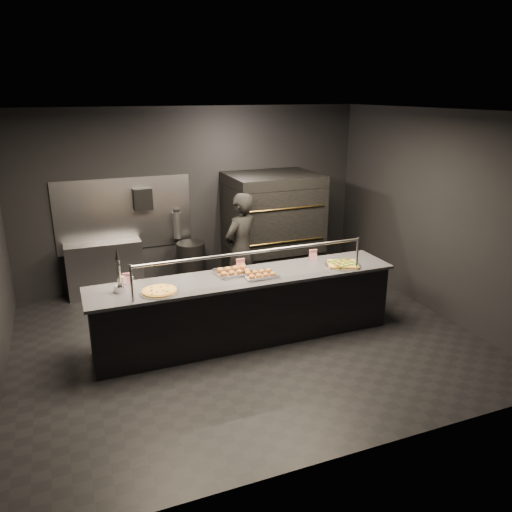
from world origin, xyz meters
The scene contains 15 objects.
room centered at (-0.02, 0.05, 1.50)m, with size 6.04×6.00×3.00m.
service_counter centered at (0.00, 0.00, 0.46)m, with size 4.10×0.78×1.37m.
pizza_oven centered at (1.20, 1.90, 0.97)m, with size 1.50×1.23×1.91m.
prep_shelf centered at (-1.60, 2.32, 0.45)m, with size 1.20×0.35×0.90m, color #99999E.
towel_dispenser centered at (-0.90, 2.39, 1.55)m, with size 0.30×0.20×0.35m, color black.
fire_extinguisher centered at (-0.35, 2.40, 1.06)m, with size 0.14×0.14×0.51m.
beer_tap centered at (-1.60, 0.05, 1.08)m, with size 0.14×0.20×0.55m.
round_pizza centered at (-1.16, -0.14, 0.94)m, with size 0.48×0.48×0.03m.
slider_tray_a centered at (-0.12, 0.15, 0.95)m, with size 0.54×0.45×0.08m.
slider_tray_b centered at (0.18, -0.08, 0.95)m, with size 0.45×0.35×0.07m.
square_pizza centered at (1.40, -0.11, 0.94)m, with size 0.50×0.50×0.05m.
condiment_jar centered at (-1.51, 0.28, 0.97)m, with size 0.17×0.07×0.11m.
tent_cards centered at (-0.10, 0.28, 1.00)m, with size 2.74×0.04×0.15m.
trash_bin centered at (-0.20, 2.12, 0.40)m, with size 0.48×0.48×0.80m, color black.
worker centered at (0.37, 1.22, 0.89)m, with size 0.65×0.42×1.77m, color black.
Camera 1 is at (-2.13, -5.75, 3.23)m, focal length 35.00 mm.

